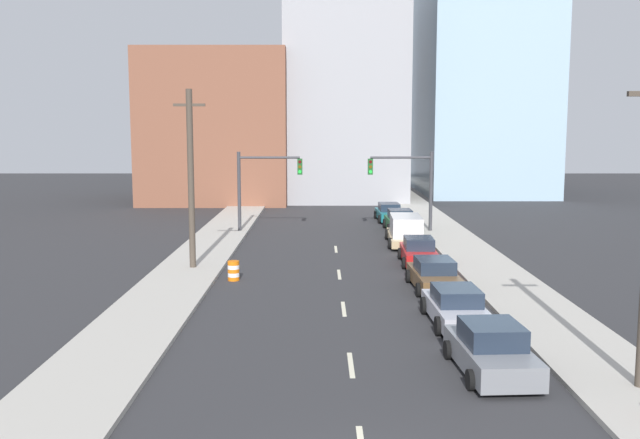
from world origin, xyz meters
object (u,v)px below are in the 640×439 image
Objects in this scene: sedan_gray at (493,351)px; utility_pole_left_mid at (193,179)px; sedan_green at (402,221)px; sedan_teal at (391,213)px; sedan_red at (420,252)px; box_truck_tan at (407,231)px; sedan_silver at (458,307)px; traffic_barrel at (235,271)px; traffic_signal_left at (260,180)px; traffic_signal_right at (413,180)px; sedan_brown at (436,275)px.

utility_pole_left_mid is at bearing 123.80° from sedan_gray.
sedan_green reaches higher than sedan_teal.
sedan_red is 0.75× the size of box_truck_tan.
sedan_silver is 0.78× the size of box_truck_tan.
utility_pole_left_mid is 19.86m from sedan_gray.
traffic_barrel is 16.05m from sedan_gray.
traffic_signal_left is 5.96× the size of traffic_barrel.
traffic_signal_right reaches higher than sedan_red.
sedan_gray is 11.15m from sedan_brown.
traffic_signal_left is 10.46m from sedan_green.
traffic_signal_right is at bearing 81.54° from box_truck_tan.
sedan_silver is 1.00× the size of sedan_teal.
utility_pole_left_mid is 9.75× the size of traffic_barrel.
sedan_red is (9.60, -11.43, -3.04)m from traffic_signal_left.
box_truck_tan is at bearing 47.75° from traffic_barrel.
traffic_signal_left is at bearing -175.33° from sedan_green.
utility_pole_left_mid reaches higher than traffic_signal_right.
utility_pole_left_mid reaches higher than sedan_green.
sedan_gray is 23.60m from box_truck_tan.
sedan_gray is 0.95× the size of sedan_brown.
traffic_signal_left is 10.63m from traffic_signal_right.
sedan_gray is at bearing -71.79° from traffic_signal_left.
sedan_silver is 1.01× the size of sedan_brown.
sedan_gray is at bearing -88.16° from box_truck_tan.
traffic_signal_left is at bearing 116.72° from sedan_brown.
traffic_signal_right is 1.27× the size of sedan_green.
box_truck_tan is (9.57, 10.54, 0.41)m from traffic_barrel.
traffic_barrel is 0.21× the size of sedan_red.
traffic_signal_right is at bearing 84.49° from sedan_brown.
sedan_gray reaches higher than sedan_green.
sedan_brown is 12.46m from box_truck_tan.
sedan_gray is at bearing -88.82° from sedan_red.
traffic_signal_right reaches higher than sedan_gray.
box_truck_tan is (0.24, 23.60, 0.19)m from sedan_gray.
sedan_red reaches higher than sedan_silver.
sedan_brown is 1.04× the size of sedan_red.
traffic_signal_left is at bearing 131.82° from sedan_red.
box_truck_tan is at bearing -100.90° from traffic_signal_right.
sedan_teal is at bearing 58.32° from utility_pole_left_mid.
sedan_red reaches higher than sedan_brown.
sedan_brown is (9.48, -17.48, -3.06)m from traffic_signal_left.
utility_pole_left_mid is at bearing -132.15° from sedan_green.
sedan_silver is 5.78m from sedan_brown.
sedan_green is (0.59, 24.28, 0.05)m from sedan_silver.
sedan_gray reaches higher than sedan_silver.
sedan_gray reaches higher than sedan_brown.
utility_pole_left_mid is (-2.31, -13.12, 1.05)m from traffic_signal_left.
sedan_brown is at bearing -88.38° from box_truck_tan.
sedan_gray is at bearing -92.25° from sedan_green.
traffic_signal_right reaches higher than sedan_teal.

